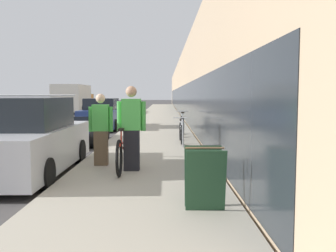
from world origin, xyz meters
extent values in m
cube|color=#B2AA99|center=(5.60, 21.00, 0.06)|extent=(3.22, 70.00, 0.11)
cube|color=tan|center=(12.26, 29.00, 2.39)|extent=(10.00, 70.00, 4.78)
cube|color=#1E2328|center=(7.30, 29.00, 1.25)|extent=(0.10, 63.00, 2.20)
torus|color=black|center=(5.14, 3.60, 0.49)|extent=(0.06, 0.75, 0.75)
torus|color=black|center=(5.14, 1.53, 0.49)|extent=(0.06, 0.75, 0.75)
cylinder|color=red|center=(5.14, 2.57, 0.72)|extent=(0.04, 1.76, 0.04)
cylinder|color=red|center=(5.14, 2.15, 0.61)|extent=(0.04, 1.05, 0.35)
cylinder|color=red|center=(5.14, 1.90, 0.87)|extent=(0.03, 0.03, 0.31)
cube|color=black|center=(5.14, 1.90, 1.03)|extent=(0.11, 0.22, 0.05)
cylinder|color=red|center=(5.14, 3.44, 0.88)|extent=(0.03, 0.03, 0.33)
cylinder|color=silver|center=(5.14, 3.44, 1.05)|extent=(0.52, 0.03, 0.03)
cube|color=black|center=(5.33, 2.19, 0.55)|extent=(0.34, 0.24, 0.88)
cube|color=#4CB74C|center=(5.33, 2.19, 1.33)|extent=(0.41, 0.24, 0.67)
cylinder|color=#4CB74C|center=(5.07, 2.19, 1.29)|extent=(0.10, 0.10, 0.64)
cylinder|color=#4CB74C|center=(5.59, 2.19, 1.29)|extent=(0.10, 0.10, 0.64)
sphere|color=tan|center=(5.33, 2.19, 1.82)|extent=(0.24, 0.24, 0.24)
cube|color=brown|center=(4.56, 2.79, 0.51)|extent=(0.31, 0.22, 0.80)
cube|color=#4CB74C|center=(4.56, 2.79, 1.22)|extent=(0.37, 0.22, 0.61)
cylinder|color=#4CB74C|center=(4.33, 2.79, 1.19)|extent=(0.10, 0.10, 0.58)
cylinder|color=#4CB74C|center=(4.80, 2.79, 1.19)|extent=(0.10, 0.10, 0.58)
sphere|color=beige|center=(4.56, 2.79, 1.67)|extent=(0.22, 0.22, 0.22)
cylinder|color=gray|center=(6.61, 5.71, 0.52)|extent=(0.05, 0.05, 0.82)
cylinder|color=gray|center=(6.61, 6.26, 0.52)|extent=(0.05, 0.05, 0.82)
cylinder|color=gray|center=(6.61, 5.99, 0.93)|extent=(0.05, 0.55, 0.05)
torus|color=black|center=(6.59, 7.45, 0.44)|extent=(0.05, 0.66, 0.66)
torus|color=black|center=(6.59, 6.31, 0.44)|extent=(0.05, 0.66, 0.66)
cylinder|color=#B7BCC1|center=(6.59, 6.88, 0.64)|extent=(0.04, 0.97, 0.04)
cylinder|color=#B7BCC1|center=(6.59, 6.66, 0.55)|extent=(0.04, 0.59, 0.31)
cylinder|color=#B7BCC1|center=(6.59, 6.52, 0.78)|extent=(0.03, 0.03, 0.27)
cube|color=black|center=(6.59, 6.52, 0.92)|extent=(0.11, 0.22, 0.05)
cylinder|color=#B7BCC1|center=(6.59, 7.36, 0.79)|extent=(0.03, 0.03, 0.29)
cylinder|color=silver|center=(6.59, 7.36, 0.93)|extent=(0.52, 0.03, 0.03)
torus|color=black|center=(6.73, 9.55, 0.50)|extent=(0.06, 0.77, 0.77)
torus|color=black|center=(6.73, 8.42, 0.50)|extent=(0.06, 0.77, 0.77)
cylinder|color=#B7BCC1|center=(6.73, 8.98, 0.73)|extent=(0.04, 0.96, 0.04)
cylinder|color=#B7BCC1|center=(6.73, 8.76, 0.62)|extent=(0.04, 0.58, 0.35)
cylinder|color=#B7BCC1|center=(6.73, 8.62, 0.89)|extent=(0.03, 0.03, 0.32)
cube|color=black|center=(6.73, 8.62, 1.05)|extent=(0.11, 0.22, 0.05)
cylinder|color=#B7BCC1|center=(6.73, 9.46, 0.90)|extent=(0.03, 0.03, 0.34)
cylinder|color=silver|center=(6.73, 9.46, 1.07)|extent=(0.52, 0.03, 0.03)
cube|color=#23472D|center=(6.63, -0.73, 0.55)|extent=(0.56, 0.20, 0.89)
cube|color=#23472D|center=(6.63, -0.37, 0.55)|extent=(0.56, 0.20, 0.89)
cylinder|color=#93704C|center=(6.63, -0.55, 1.00)|extent=(0.56, 0.03, 0.03)
cube|color=silver|center=(2.98, 2.30, 0.59)|extent=(1.87, 4.53, 0.87)
cube|color=#1E2328|center=(2.98, 2.30, 1.36)|extent=(1.61, 2.26, 0.67)
cylinder|color=silver|center=(2.98, 2.80, 1.74)|extent=(1.99, 0.04, 0.04)
cylinder|color=silver|center=(2.98, 1.80, 1.74)|extent=(1.99, 0.04, 0.04)
cylinder|color=black|center=(2.11, 3.66, 0.30)|extent=(0.22, 0.60, 0.60)
cylinder|color=black|center=(3.85, 3.66, 0.30)|extent=(0.22, 0.60, 0.60)
cylinder|color=black|center=(3.85, 0.94, 0.30)|extent=(0.22, 0.60, 0.60)
ellipsoid|color=navy|center=(2.98, 7.45, 0.41)|extent=(1.62, 4.00, 0.55)
cube|color=#1E2328|center=(2.98, 7.95, 0.81)|extent=(1.13, 0.04, 0.26)
cylinder|color=black|center=(2.22, 8.61, 0.30)|extent=(0.22, 0.60, 0.60)
cylinder|color=black|center=(3.73, 8.61, 0.30)|extent=(0.22, 0.60, 0.60)
cylinder|color=black|center=(2.22, 6.29, 0.30)|extent=(0.22, 0.60, 0.60)
cylinder|color=black|center=(3.73, 6.29, 0.30)|extent=(0.22, 0.60, 0.60)
cube|color=navy|center=(2.85, 12.95, 0.58)|extent=(1.70, 4.22, 0.86)
cube|color=#1E2328|center=(2.85, 12.95, 1.28)|extent=(1.47, 2.11, 0.55)
cylinder|color=black|center=(2.07, 14.22, 0.30)|extent=(0.22, 0.60, 0.60)
cylinder|color=black|center=(3.64, 14.22, 0.30)|extent=(0.22, 0.60, 0.60)
cylinder|color=black|center=(2.07, 11.68, 0.30)|extent=(0.22, 0.60, 0.60)
cylinder|color=black|center=(3.64, 11.68, 0.30)|extent=(0.22, 0.60, 0.60)
cube|color=orange|center=(-2.43, 31.81, 1.01)|extent=(2.21, 1.79, 1.55)
cube|color=silver|center=(-2.43, 28.24, 1.42)|extent=(2.40, 5.36, 2.38)
cylinder|color=black|center=(-3.53, 31.35, 0.42)|extent=(0.28, 0.84, 0.84)
cylinder|color=black|center=(-1.33, 31.35, 0.42)|extent=(0.28, 0.84, 0.84)
cylinder|color=black|center=(-3.53, 27.16, 0.42)|extent=(0.28, 0.84, 0.84)
cylinder|color=black|center=(-1.33, 27.16, 0.42)|extent=(0.28, 0.84, 0.84)
camera|label=1|loc=(6.06, -5.85, 1.76)|focal=40.00mm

